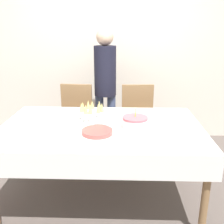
{
  "coord_description": "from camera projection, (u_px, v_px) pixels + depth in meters",
  "views": [
    {
      "loc": [
        0.17,
        -2.23,
        1.63
      ],
      "look_at": [
        0.1,
        0.03,
        0.89
      ],
      "focal_mm": 42.0,
      "sensor_mm": 36.0,
      "label": 1
    }
  ],
  "objects": [
    {
      "name": "fork_pile",
      "position": [
        56.0,
        135.0,
        2.15
      ],
      "size": [
        0.17,
        0.07,
        0.02
      ],
      "color": "silver",
      "rests_on": "dining_table"
    },
    {
      "name": "cake_knife",
      "position": [
        146.0,
        138.0,
        2.12
      ],
      "size": [
        0.3,
        0.04,
        0.0
      ],
      "color": "silver",
      "rests_on": "dining_table"
    },
    {
      "name": "napkin_pile",
      "position": [
        62.0,
        127.0,
        2.32
      ],
      "size": [
        0.15,
        0.15,
        0.01
      ],
      "color": "#8CC6E0",
      "rests_on": "dining_table"
    },
    {
      "name": "champagne_tray",
      "position": [
        91.0,
        111.0,
        2.48
      ],
      "size": [
        0.29,
        0.29,
        0.18
      ],
      "color": "silver",
      "rests_on": "dining_table"
    },
    {
      "name": "ground_plane",
      "position": [
        102.0,
        198.0,
        2.63
      ],
      "size": [
        12.0,
        12.0,
        0.0
      ],
      "primitive_type": "plane",
      "color": "#564C47"
    },
    {
      "name": "dining_chair_far_right",
      "position": [
        138.0,
        120.0,
        3.29
      ],
      "size": [
        0.44,
        0.44,
        0.95
      ],
      "color": "olive",
      "rests_on": "ground_plane"
    },
    {
      "name": "plate_stack_dessert",
      "position": [
        104.0,
        122.0,
        2.42
      ],
      "size": [
        0.18,
        0.18,
        0.03
      ],
      "color": "white",
      "rests_on": "dining_table"
    },
    {
      "name": "birthday_cake",
      "position": [
        135.0,
        123.0,
        2.3
      ],
      "size": [
        0.22,
        0.22,
        0.18
      ],
      "color": "white",
      "rests_on": "dining_table"
    },
    {
      "name": "plate_stack_main",
      "position": [
        97.0,
        132.0,
        2.2
      ],
      "size": [
        0.26,
        0.26,
        0.03
      ],
      "color": "#CC4C47",
      "rests_on": "dining_table"
    },
    {
      "name": "wall_back",
      "position": [
        109.0,
        47.0,
        3.79
      ],
      "size": [
        8.0,
        0.05,
        2.7
      ],
      "color": "silver",
      "rests_on": "ground_plane"
    },
    {
      "name": "person_standing",
      "position": [
        105.0,
        80.0,
        3.36
      ],
      "size": [
        0.28,
        0.28,
        1.62
      ],
      "color": "#3F4C72",
      "rests_on": "ground_plane"
    },
    {
      "name": "dining_table",
      "position": [
        101.0,
        136.0,
        2.42
      ],
      "size": [
        1.82,
        1.13,
        0.77
      ],
      "color": "white",
      "rests_on": "ground_plane"
    },
    {
      "name": "dining_chair_far_left",
      "position": [
        75.0,
        119.0,
        3.32
      ],
      "size": [
        0.45,
        0.45,
        0.95
      ],
      "color": "olive",
      "rests_on": "ground_plane"
    }
  ]
}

